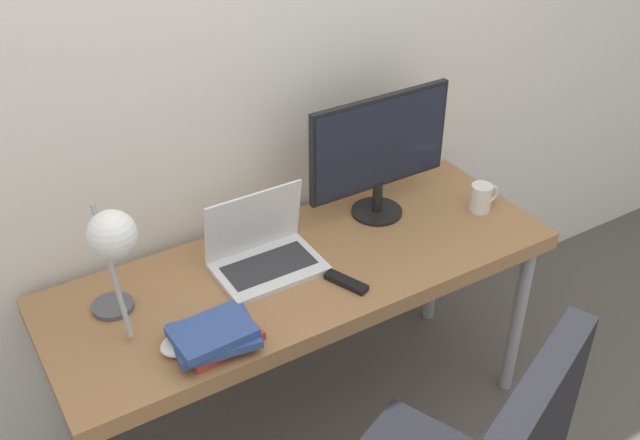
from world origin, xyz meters
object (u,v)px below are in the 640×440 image
Objects in this scene: laptop at (264,252)px; monitor at (379,149)px; mug at (482,197)px; book_stack at (215,336)px; desk_lamp at (112,244)px; game_controller at (185,342)px.

laptop is 0.54m from monitor.
book_stack is at bearing -172.20° from mug.
desk_lamp reaches higher than book_stack.
desk_lamp is 0.39m from book_stack.
mug is at bearing -0.53° from desk_lamp.
mug is (0.83, -0.11, 0.00)m from laptop.
laptop is 0.40m from book_stack.
book_stack is 2.19× the size of mug.
laptop is 0.84m from mug.
game_controller is at bearing -46.42° from desk_lamp.
mug is (1.13, 0.16, 0.01)m from book_stack.
book_stack reaches higher than game_controller.
game_controller is at bearing -161.16° from monitor.
monitor is 1.25× the size of desk_lamp.
desk_lamp is 1.36m from mug.
monitor is (0.50, 0.07, 0.21)m from laptop.
monitor is 0.44m from mug.
mug is 1.22m from game_controller.
book_stack is at bearing -157.04° from monitor.
mug reaches higher than book_stack.
game_controller is at bearing -174.54° from mug.
game_controller is (-0.38, -0.23, -0.03)m from laptop.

